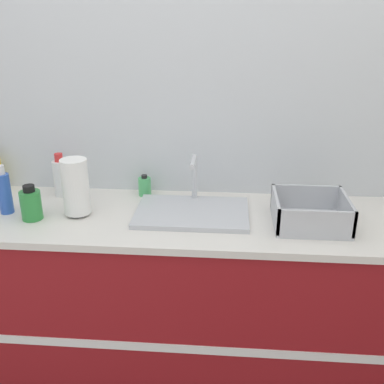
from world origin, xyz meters
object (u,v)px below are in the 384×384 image
sink (192,210)px  bottle_blue (4,192)px  bottle_white_spray (61,177)px  dish_rack (310,215)px  soap_dispenser (145,186)px  paper_towel_roll (76,187)px  bottle_green (31,204)px

sink → bottle_blue: sink is taller
sink → bottle_white_spray: (-0.62, 0.17, 0.07)m
dish_rack → bottle_white_spray: 1.13m
bottle_blue → bottle_white_spray: (0.17, 0.21, -0.00)m
dish_rack → soap_dispenser: bearing=160.5°
paper_towel_roll → dish_rack: 0.97m
bottle_green → bottle_white_spray: 0.27m
dish_rack → bottle_blue: bearing=179.5°
bottle_green → bottle_blue: size_ratio=0.70×
bottle_white_spray → soap_dispenser: 0.39m
dish_rack → bottle_blue: bottle_blue is taller
bottle_blue → paper_towel_roll: bearing=0.7°
sink → paper_towel_roll: 0.49m
sink → bottle_blue: bearing=-176.7°
sink → bottle_blue: (-0.79, -0.05, 0.08)m
paper_towel_roll → bottle_green: (-0.18, -0.06, -0.06)m
bottle_green → dish_rack: bearing=2.0°
bottle_green → soap_dispenser: 0.51m
bottle_white_spray → soap_dispenser: bearing=4.6°
bottle_white_spray → bottle_green: bearing=-97.3°
paper_towel_roll → bottle_white_spray: size_ratio=1.20×
dish_rack → soap_dispenser: dish_rack is taller
sink → dish_rack: (0.48, -0.06, 0.02)m
dish_rack → paper_towel_roll: bearing=179.1°
sink → bottle_white_spray: size_ratio=2.34×
soap_dispenser → paper_towel_roll: bearing=-135.5°
sink → bottle_green: 0.67m
dish_rack → bottle_green: bearing=-178.0°
sink → dish_rack: size_ratio=1.63×
paper_towel_roll → bottle_blue: bearing=-179.3°
dish_rack → bottle_white_spray: bottle_white_spray is taller
paper_towel_roll → bottle_white_spray: (-0.14, 0.21, -0.03)m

